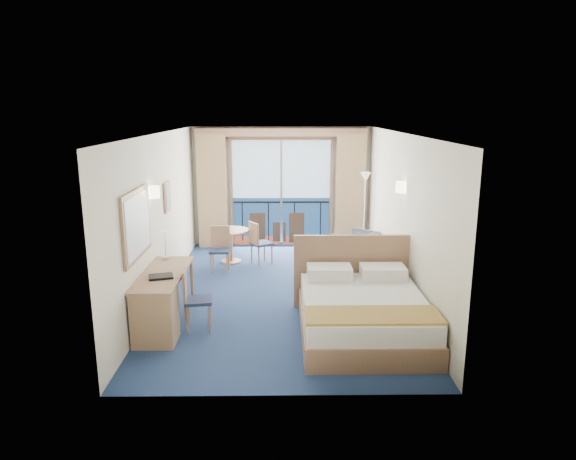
% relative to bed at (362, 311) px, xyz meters
% --- Properties ---
extents(floor, '(6.50, 6.50, 0.00)m').
position_rel_bed_xyz_m(floor, '(-1.13, 1.65, -0.33)').
color(floor, navy).
rests_on(floor, ground).
extents(room_walls, '(4.04, 6.54, 2.72)m').
position_rel_bed_xyz_m(room_walls, '(-1.13, 1.65, 1.45)').
color(room_walls, white).
rests_on(room_walls, ground).
extents(balcony_door, '(2.36, 0.03, 2.52)m').
position_rel_bed_xyz_m(balcony_door, '(-1.13, 4.87, 0.82)').
color(balcony_door, navy).
rests_on(balcony_door, room_walls).
extents(curtain_left, '(0.65, 0.22, 2.55)m').
position_rel_bed_xyz_m(curtain_left, '(-2.68, 4.72, 0.95)').
color(curtain_left, tan).
rests_on(curtain_left, room_walls).
extents(curtain_right, '(0.65, 0.22, 2.55)m').
position_rel_bed_xyz_m(curtain_right, '(0.42, 4.72, 0.95)').
color(curtain_right, tan).
rests_on(curtain_right, room_walls).
extents(pelmet, '(3.80, 0.25, 0.18)m').
position_rel_bed_xyz_m(pelmet, '(-1.13, 4.75, 2.25)').
color(pelmet, '#A47A59').
rests_on(pelmet, room_walls).
extents(mirror, '(0.05, 1.25, 0.95)m').
position_rel_bed_xyz_m(mirror, '(-3.10, 0.15, 1.22)').
color(mirror, '#A47A59').
rests_on(mirror, room_walls).
extents(wall_print, '(0.04, 0.42, 0.52)m').
position_rel_bed_xyz_m(wall_print, '(-3.10, 2.10, 1.27)').
color(wall_print, '#A47A59').
rests_on(wall_print, room_walls).
extents(sconce_left, '(0.18, 0.18, 0.18)m').
position_rel_bed_xyz_m(sconce_left, '(-3.07, 1.05, 1.52)').
color(sconce_left, beige).
rests_on(sconce_left, room_walls).
extents(sconce_right, '(0.18, 0.18, 0.18)m').
position_rel_bed_xyz_m(sconce_right, '(0.81, 1.50, 1.52)').
color(sconce_right, beige).
rests_on(sconce_right, room_walls).
extents(bed, '(1.87, 2.22, 1.17)m').
position_rel_bed_xyz_m(bed, '(0.00, 0.00, 0.00)').
color(bed, '#A47A59').
rests_on(bed, ground).
extents(nightstand, '(0.46, 0.44, 0.60)m').
position_rel_bed_xyz_m(nightstand, '(0.62, 1.58, -0.03)').
color(nightstand, '#9F7B54').
rests_on(nightstand, ground).
extents(phone, '(0.19, 0.16, 0.07)m').
position_rel_bed_xyz_m(phone, '(0.65, 1.57, 0.31)').
color(phone, white).
rests_on(phone, nightstand).
extents(armchair, '(1.05, 1.05, 0.68)m').
position_rel_bed_xyz_m(armchair, '(0.41, 3.29, 0.01)').
color(armchair, '#454854').
rests_on(armchair, ground).
extents(floor_lamp, '(0.24, 0.24, 1.76)m').
position_rel_bed_xyz_m(floor_lamp, '(0.68, 4.23, 1.01)').
color(floor_lamp, silver).
rests_on(floor_lamp, ground).
extents(desk, '(0.58, 1.70, 0.80)m').
position_rel_bed_xyz_m(desk, '(-2.83, -0.12, 0.11)').
color(desk, '#A47A59').
rests_on(desk, ground).
extents(desk_chair, '(0.44, 0.43, 0.89)m').
position_rel_bed_xyz_m(desk_chair, '(-2.39, 0.19, 0.17)').
color(desk_chair, '#202A4C').
rests_on(desk_chair, ground).
extents(folder, '(0.38, 0.33, 0.03)m').
position_rel_bed_xyz_m(folder, '(-2.81, 0.13, 0.48)').
color(folder, black).
rests_on(folder, desk).
extents(desk_lamp, '(0.12, 0.12, 0.43)m').
position_rel_bed_xyz_m(desk_lamp, '(-2.93, 1.02, 0.79)').
color(desk_lamp, silver).
rests_on(desk_lamp, desk).
extents(round_table, '(0.76, 0.76, 0.68)m').
position_rel_bed_xyz_m(round_table, '(-2.17, 3.48, 0.19)').
color(round_table, '#A47A59').
rests_on(round_table, ground).
extents(table_chair_a, '(0.52, 0.52, 0.87)m').
position_rel_bed_xyz_m(table_chair_a, '(-1.60, 3.34, 0.16)').
color(table_chair_a, '#202A4C').
rests_on(table_chair_a, ground).
extents(table_chair_b, '(0.37, 0.38, 0.87)m').
position_rel_bed_xyz_m(table_chair_b, '(-2.32, 2.92, 0.16)').
color(table_chair_b, '#202A4C').
rests_on(table_chair_b, ground).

